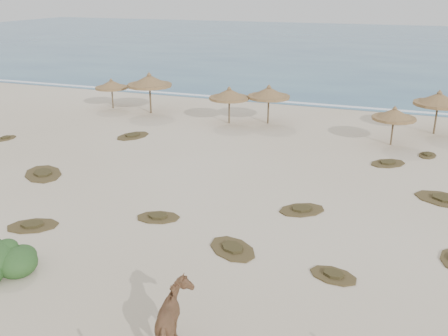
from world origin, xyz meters
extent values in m
plane|color=beige|center=(0.00, 0.00, 0.00)|extent=(160.00, 160.00, 0.00)
cube|color=navy|center=(0.00, 75.00, 0.00)|extent=(200.00, 100.00, 0.01)
cube|color=white|center=(0.00, 26.00, 0.00)|extent=(70.00, 0.60, 0.01)
cylinder|color=brown|center=(-10.81, 18.57, 1.20)|extent=(0.14, 0.14, 2.39)
cylinder|color=olive|center=(-10.81, 18.57, 2.19)|extent=(4.37, 4.37, 0.21)
cone|color=olive|center=(-10.81, 18.57, 2.56)|extent=(4.23, 4.23, 0.85)
cone|color=olive|center=(-10.81, 18.57, 3.08)|extent=(0.41, 0.41, 0.25)
cylinder|color=brown|center=(-14.50, 19.01, 0.91)|extent=(0.10, 0.10, 1.83)
cylinder|color=olive|center=(-14.50, 19.01, 1.67)|extent=(3.01, 3.01, 0.16)
cone|color=olive|center=(-14.50, 19.01, 1.96)|extent=(2.91, 2.91, 0.65)
cone|color=olive|center=(-14.50, 19.01, 2.35)|extent=(0.31, 0.31, 0.19)
cylinder|color=brown|center=(-4.01, 17.72, 1.01)|extent=(0.12, 0.12, 2.02)
cylinder|color=olive|center=(-4.01, 17.72, 1.85)|extent=(3.58, 3.58, 0.17)
cone|color=olive|center=(-4.01, 17.72, 2.17)|extent=(3.46, 3.46, 0.72)
cone|color=olive|center=(-4.01, 17.72, 2.60)|extent=(0.35, 0.35, 0.21)
cylinder|color=brown|center=(-1.36, 18.67, 1.06)|extent=(0.12, 0.12, 2.12)
cylinder|color=olive|center=(-1.36, 18.67, 1.94)|extent=(3.45, 3.45, 0.18)
cone|color=olive|center=(-1.36, 18.67, 2.28)|extent=(3.33, 3.33, 0.76)
cone|color=olive|center=(-1.36, 18.67, 2.73)|extent=(0.36, 0.36, 0.22)
cylinder|color=brown|center=(7.25, 16.25, 0.93)|extent=(0.11, 0.11, 1.87)
cylinder|color=olive|center=(7.25, 16.25, 1.71)|extent=(3.30, 3.30, 0.16)
cone|color=olive|center=(7.25, 16.25, 2.00)|extent=(3.19, 3.19, 0.67)
cone|color=olive|center=(7.25, 16.25, 2.40)|extent=(0.32, 0.32, 0.20)
cylinder|color=brown|center=(9.86, 19.88, 1.12)|extent=(0.13, 0.13, 2.24)
cylinder|color=olive|center=(9.86, 19.88, 2.05)|extent=(3.42, 3.42, 0.19)
cone|color=olive|center=(9.86, 19.88, 2.40)|extent=(3.31, 3.31, 0.80)
cone|color=olive|center=(9.86, 19.88, 2.88)|extent=(0.38, 0.38, 0.23)
imported|color=#966444|center=(2.59, -5.33, 0.89)|extent=(1.60, 2.30, 1.78)
ellipsoid|color=#365E28|center=(-4.19, -3.70, 0.39)|extent=(1.39, 1.39, 1.04)
ellipsoid|color=#365E28|center=(-4.45, -3.18, 0.30)|extent=(1.04, 1.04, 0.78)
ellipsoid|color=#365E28|center=(-4.71, -3.53, 0.78)|extent=(0.78, 0.78, 0.59)
camera|label=1|loc=(7.66, -15.35, 9.33)|focal=40.00mm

